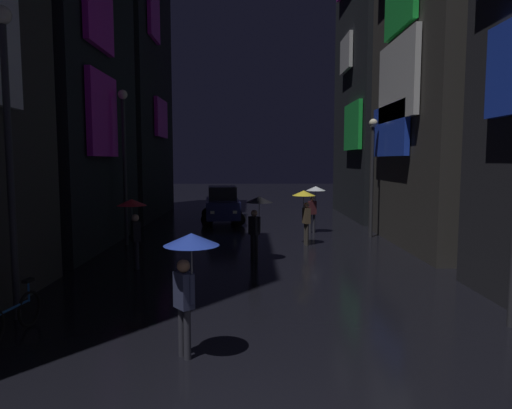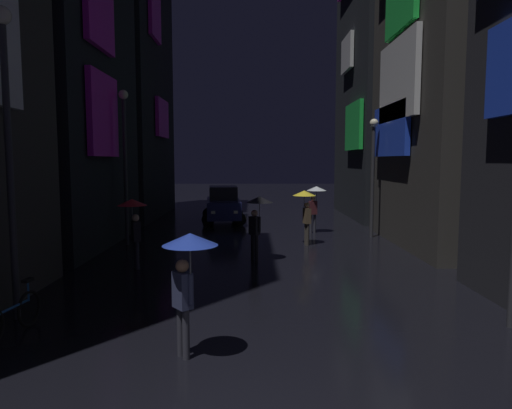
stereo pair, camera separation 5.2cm
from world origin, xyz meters
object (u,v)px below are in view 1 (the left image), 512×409
at_px(pedestrian_near_crossing_black, 258,210).
at_px(streetlamp_left_near, 8,131).
at_px(pedestrian_far_right_red, 133,214).
at_px(pedestrian_foreground_right_yellow, 305,202).
at_px(pedestrian_foreground_left_blue, 189,260).
at_px(pedestrian_midstreet_left_clear, 315,196).
at_px(bicycle_parked_at_storefront, 12,317).
at_px(streetlamp_right_far, 372,163).
at_px(car_distant, 222,205).
at_px(streetlamp_left_far, 124,150).

distance_m(pedestrian_near_crossing_black, streetlamp_left_near, 7.82).
bearing_deg(pedestrian_far_right_red, pedestrian_near_crossing_black, 15.43).
bearing_deg(pedestrian_foreground_right_yellow, pedestrian_foreground_left_blue, -106.66).
distance_m(pedestrian_midstreet_left_clear, bicycle_parked_at_storefront, 14.37).
relative_size(streetlamp_left_near, streetlamp_right_far, 1.25).
xyz_separation_m(pedestrian_midstreet_left_clear, streetlamp_left_near, (-7.75, -11.32, 2.20)).
xyz_separation_m(pedestrian_foreground_left_blue, pedestrian_foreground_right_yellow, (3.09, 10.33, 0.00)).
distance_m(pedestrian_foreground_left_blue, streetlamp_right_far, 13.59).
bearing_deg(bicycle_parked_at_storefront, pedestrian_foreground_left_blue, -16.33).
height_order(pedestrian_near_crossing_black, bicycle_parked_at_storefront, pedestrian_near_crossing_black).
bearing_deg(pedestrian_far_right_red, streetlamp_right_far, 32.55).
xyz_separation_m(pedestrian_far_right_red, bicycle_parked_at_storefront, (-0.88, -5.45, -1.28)).
bearing_deg(pedestrian_midstreet_left_clear, bicycle_parked_at_storefront, -120.87).
height_order(pedestrian_near_crossing_black, pedestrian_foreground_right_yellow, same).
bearing_deg(streetlamp_left_near, car_distant, 77.34).
bearing_deg(car_distant, pedestrian_foreground_right_yellow, -61.02).
bearing_deg(pedestrian_near_crossing_black, bicycle_parked_at_storefront, -125.72).
distance_m(pedestrian_midstreet_left_clear, streetlamp_right_far, 3.00).
height_order(pedestrian_foreground_right_yellow, car_distant, pedestrian_foreground_right_yellow).
xyz_separation_m(pedestrian_foreground_right_yellow, streetlamp_left_near, (-6.94, -8.35, 2.20)).
distance_m(pedestrian_foreground_right_yellow, bicycle_parked_at_storefront, 11.45).
relative_size(pedestrian_midstreet_left_clear, bicycle_parked_at_storefront, 1.17).
height_order(pedestrian_foreground_left_blue, pedestrian_foreground_right_yellow, same).
bearing_deg(pedestrian_midstreet_left_clear, pedestrian_foreground_right_yellow, -105.16).
relative_size(pedestrian_foreground_right_yellow, streetlamp_right_far, 0.42).
bearing_deg(streetlamp_right_far, pedestrian_foreground_right_yellow, -151.01).
distance_m(pedestrian_far_right_red, streetlamp_left_near, 5.16).
relative_size(pedestrian_midstreet_left_clear, streetlamp_left_near, 0.34).
bearing_deg(bicycle_parked_at_storefront, streetlamp_left_near, 112.63).
height_order(streetlamp_right_far, streetlamp_left_far, streetlamp_left_far).
bearing_deg(pedestrian_near_crossing_black, streetlamp_left_near, -132.53).
bearing_deg(pedestrian_foreground_left_blue, pedestrian_foreground_right_yellow, 73.34).
bearing_deg(streetlamp_right_far, pedestrian_midstreet_left_clear, 150.50).
bearing_deg(pedestrian_midstreet_left_clear, streetlamp_right_far, -29.50).
bearing_deg(pedestrian_foreground_left_blue, streetlamp_right_far, 62.91).
height_order(bicycle_parked_at_storefront, streetlamp_left_far, streetlamp_left_far).
relative_size(pedestrian_foreground_left_blue, bicycle_parked_at_storefront, 1.17).
relative_size(bicycle_parked_at_storefront, streetlamp_right_far, 0.36).
xyz_separation_m(bicycle_parked_at_storefront, streetlamp_left_far, (-0.40, 9.34, 3.30)).
bearing_deg(streetlamp_left_far, streetlamp_right_far, 9.50).
distance_m(pedestrian_foreground_left_blue, pedestrian_foreground_right_yellow, 10.78).
xyz_separation_m(pedestrian_midstreet_left_clear, pedestrian_foreground_right_yellow, (-0.80, -2.97, 0.00)).
height_order(car_distant, streetlamp_right_far, streetlamp_right_far).
bearing_deg(pedestrian_midstreet_left_clear, pedestrian_foreground_left_blue, -106.32).
xyz_separation_m(pedestrian_foreground_left_blue, car_distant, (-0.51, 16.84, -0.74)).
relative_size(pedestrian_midstreet_left_clear, pedestrian_foreground_right_yellow, 1.00).
distance_m(car_distant, streetlamp_left_near, 15.51).
bearing_deg(pedestrian_far_right_red, streetlamp_left_near, -106.00).
relative_size(pedestrian_foreground_right_yellow, streetlamp_left_near, 0.34).
height_order(pedestrian_midstreet_left_clear, streetlamp_left_near, streetlamp_left_near).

